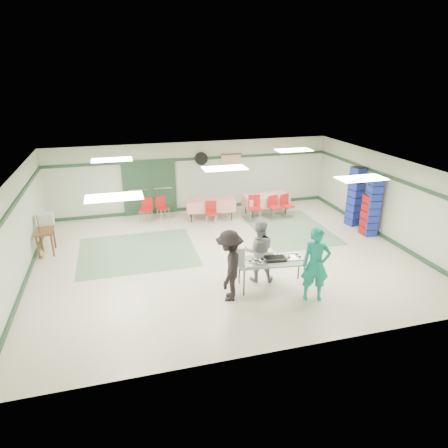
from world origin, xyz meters
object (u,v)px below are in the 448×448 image
object	(u,v)px
chair_loose_b	(146,207)
dining_table_b	(211,204)
volunteer_teal	(316,265)
volunteer_dark	(229,266)
chair_a	(274,205)
crate_stack_red	(370,215)
serving_table	(273,262)
chair_c	(286,203)
chair_loose_a	(162,206)
printer_table	(45,234)
crate_stack_blue_a	(355,197)
volunteer_grey	(259,251)
broom	(41,235)
chair_b	(255,205)
chair_d	(211,210)
crate_stack_blue_b	(373,207)
office_printer	(46,219)
dining_table_a	(266,200)

from	to	relation	value
chair_loose_b	dining_table_b	bearing A→B (deg)	17.54
volunteer_teal	volunteer_dark	size ratio (longest dim) A/B	1.04
dining_table_b	chair_a	xyz separation A→B (m)	(2.30, -0.57, -0.03)
crate_stack_red	dining_table_b	bearing A→B (deg)	148.76
serving_table	chair_c	xyz separation A→B (m)	(2.47, 4.80, -0.17)
chair_a	chair_loose_a	distance (m)	4.19
chair_c	printer_table	size ratio (longest dim) A/B	1.12
chair_loose_b	crate_stack_blue_a	world-z (taller)	crate_stack_blue_a
volunteer_grey	broom	bearing A→B (deg)	-13.12
chair_b	serving_table	bearing A→B (deg)	-96.08
chair_d	chair_loose_b	size ratio (longest dim) A/B	0.94
crate_stack_blue_b	printer_table	bearing A→B (deg)	172.46
crate_stack_red	chair_d	bearing A→B (deg)	154.57
chair_d	crate_stack_blue_a	distance (m)	5.13
chair_loose_b	volunteer_dark	bearing A→B (deg)	-51.78
volunteer_teal	crate_stack_red	world-z (taller)	volunteer_teal
crate_stack_blue_a	serving_table	bearing A→B (deg)	-142.68
crate_stack_blue_a	office_printer	world-z (taller)	crate_stack_blue_a
volunteer_grey	volunteer_dark	size ratio (longest dim) A/B	0.94
chair_loose_b	office_printer	bearing A→B (deg)	-132.18
office_printer	crate_stack_blue_a	bearing A→B (deg)	-7.46
volunteer_dark	printer_table	distance (m)	6.10
broom	printer_table	bearing A→B (deg)	82.99
chair_loose_a	crate_stack_red	bearing A→B (deg)	-47.17
dining_table_b	chair_b	world-z (taller)	chair_b
chair_loose_a	chair_c	bearing A→B (deg)	-32.81
serving_table	dining_table_b	size ratio (longest dim) A/B	1.03
serving_table	chair_loose_b	bearing A→B (deg)	121.58
chair_loose_b	serving_table	bearing A→B (deg)	-40.40
chair_c	broom	bearing A→B (deg)	168.06
dining_table_a	crate_stack_blue_a	distance (m)	3.28
dining_table_b	chair_loose_b	size ratio (longest dim) A/B	2.04
chair_b	crate_stack_red	size ratio (longest dim) A/B	0.67
chair_c	broom	distance (m)	8.48
dining_table_b	chair_b	xyz separation A→B (m)	(1.54, -0.56, 0.01)
dining_table_a	serving_table	bearing A→B (deg)	-116.05
serving_table	crate_stack_blue_a	size ratio (longest dim) A/B	0.91
broom	volunteer_teal	bearing A→B (deg)	-20.04
crate_stack_red	crate_stack_blue_b	bearing A→B (deg)	-90.00
dining_table_a	chair_b	bearing A→B (deg)	-146.62
chair_a	crate_stack_red	bearing A→B (deg)	-54.03
volunteer_dark	chair_d	xyz separation A→B (m)	(0.77, 5.03, -0.35)
chair_b	chair_loose_a	size ratio (longest dim) A/B	1.10
chair_loose_b	crate_stack_blue_b	distance (m)	7.86
broom	chair_loose_a	bearing A→B (deg)	44.14
dining_table_a	crate_stack_blue_a	world-z (taller)	crate_stack_blue_a
dining_table_b	crate_stack_blue_a	xyz separation A→B (m)	(4.78, -1.96, 0.49)
serving_table	crate_stack_blue_b	size ratio (longest dim) A/B	0.96
volunteer_grey	chair_c	world-z (taller)	volunteer_grey
volunteer_dark	printer_table	bearing A→B (deg)	-108.22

